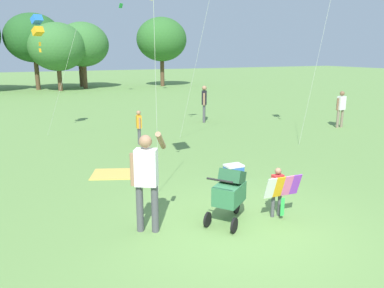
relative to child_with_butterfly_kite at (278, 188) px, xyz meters
name	(u,v)px	position (x,y,z in m)	size (l,w,h in m)	color
ground_plane	(245,231)	(-0.89, -0.23, -0.59)	(120.00, 120.00, 0.00)	#668E47
child_with_butterfly_kite	(278,188)	(0.00, 0.00, 0.00)	(0.74, 0.34, 0.98)	#4C4C51
person_adult_flyer	(146,174)	(-2.45, 0.50, 0.46)	(0.70, 0.50, 1.83)	#4C4C51
stroller	(230,191)	(-0.93, 0.23, 0.01)	(1.04, 0.91, 1.03)	black
kite_green_novelty	(37,26)	(-3.41, 9.63, 3.40)	(1.23, 2.50, 4.39)	blue
person_red_shirt	(139,125)	(-0.65, 6.78, 0.10)	(0.19, 0.38, 1.18)	#4C4C51
person_sitting_far	(204,101)	(3.26, 9.60, 0.37)	(0.36, 0.47, 1.64)	#4C4C51
person_kid_running	(341,106)	(7.87, 6.10, 0.30)	(0.49, 0.21, 1.53)	#7F705B
picnic_blanket	(123,174)	(-2.02, 3.83, -0.59)	(1.60, 0.93, 0.02)	gold
cooler_box	(234,171)	(0.44, 2.36, -0.42)	(0.45, 0.33, 0.35)	#2D5BB7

